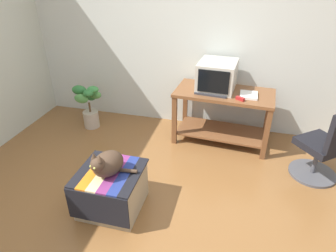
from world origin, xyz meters
TOP-DOWN VIEW (x-y plane):
  - ground_plane at (0.00, 0.00)m, footprint 14.00×14.00m
  - back_wall at (0.00, 2.05)m, footprint 8.00×0.10m
  - desk at (0.47, 1.60)m, footprint 1.28×0.70m
  - tv_monitor at (0.35, 1.67)m, footprint 0.49×0.56m
  - keyboard at (0.32, 1.47)m, footprint 0.41×0.19m
  - book at (0.77, 1.53)m, footprint 0.21×0.24m
  - ottoman_with_blanket at (-0.44, 0.05)m, footprint 0.60×0.60m
  - cat at (-0.44, 0.02)m, footprint 0.43×0.38m
  - potted_plant at (-1.43, 1.51)m, footprint 0.42×0.40m
  - office_chair at (1.62, 1.07)m, footprint 0.59×0.59m
  - stapler at (0.67, 1.38)m, footprint 0.11×0.09m
  - pen at (0.81, 1.63)m, footprint 0.03×0.14m

SIDE VIEW (x-z plane):
  - ground_plane at x=0.00m, z-range 0.00..0.00m
  - ottoman_with_blanket at x=-0.44m, z-range 0.00..0.44m
  - potted_plant at x=-1.43m, z-range 0.03..0.68m
  - office_chair at x=1.62m, z-range -0.06..0.83m
  - desk at x=0.47m, z-range 0.13..0.85m
  - cat at x=-0.44m, z-range 0.41..0.70m
  - pen at x=0.81m, z-range 0.72..0.73m
  - keyboard at x=0.32m, z-range 0.72..0.74m
  - book at x=0.77m, z-range 0.72..0.75m
  - stapler at x=0.67m, z-range 0.72..0.76m
  - tv_monitor at x=0.35m, z-range 0.71..1.07m
  - back_wall at x=0.00m, z-range 0.00..2.60m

